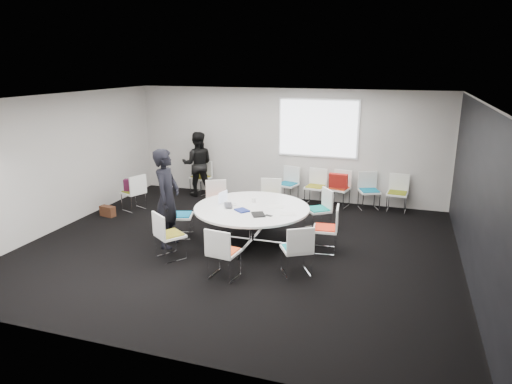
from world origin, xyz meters
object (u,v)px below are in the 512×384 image
(chair_spare_left, at_px, (134,199))
(brown_bag, at_px, (108,211))
(chair_ring_b, at_px, (318,218))
(chair_back_b, at_px, (315,194))
(cup, at_px, (254,200))
(chair_back_c, at_px, (339,195))
(chair_person_back, at_px, (201,183))
(chair_ring_d, at_px, (217,208))
(conference_table, at_px, (252,216))
(chair_back_e, at_px, (397,200))
(person_main, at_px, (167,198))
(chair_ring_h, at_px, (297,259))
(chair_back_d, at_px, (369,198))
(chair_ring_a, at_px, (326,237))
(maroon_bag, at_px, (133,185))
(chair_ring_f, at_px, (170,244))
(chair_ring_c, at_px, (270,206))
(chair_ring_g, at_px, (224,262))
(person_back, at_px, (198,164))
(chair_back_a, at_px, (288,191))
(chair_ring_e, at_px, (181,224))
(laptop, at_px, (231,205))

(chair_spare_left, xyz_separation_m, brown_bag, (-0.35, -0.57, -0.16))
(chair_ring_b, relative_size, chair_back_b, 1.00)
(chair_ring_b, distance_m, cup, 1.50)
(chair_back_c, bearing_deg, chair_person_back, 14.65)
(chair_ring_d, relative_size, chair_back_b, 1.00)
(conference_table, bearing_deg, chair_spare_left, 162.29)
(cup, bearing_deg, chair_back_e, 43.82)
(chair_ring_d, distance_m, person_main, 1.79)
(chair_ring_d, distance_m, chair_back_c, 3.08)
(chair_ring_h, height_order, chair_back_d, same)
(brown_bag, bearing_deg, chair_ring_a, -5.18)
(chair_ring_h, relative_size, maroon_bag, 2.20)
(chair_ring_f, height_order, chair_back_c, same)
(chair_ring_c, bearing_deg, brown_bag, 6.54)
(chair_back_e, relative_size, chair_person_back, 1.00)
(chair_ring_g, xyz_separation_m, person_main, (-1.53, 0.97, 0.67))
(chair_back_c, height_order, person_back, person_back)
(chair_ring_c, bearing_deg, chair_ring_f, 58.58)
(chair_back_e, relative_size, brown_bag, 2.44)
(chair_ring_h, relative_size, chair_back_a, 1.00)
(person_main, bearing_deg, chair_ring_f, -157.57)
(chair_back_c, bearing_deg, chair_ring_b, 99.07)
(chair_ring_d, bearing_deg, person_back, -78.59)
(chair_back_a, xyz_separation_m, person_main, (-1.46, -3.51, 0.67))
(chair_back_e, height_order, cup, chair_back_e)
(chair_ring_d, distance_m, chair_back_b, 2.62)
(chair_ring_c, bearing_deg, chair_back_a, -102.46)
(chair_back_e, bearing_deg, chair_back_c, 5.07)
(chair_person_back, bearing_deg, chair_ring_f, 129.55)
(chair_ring_d, distance_m, chair_ring_e, 1.19)
(chair_back_c, distance_m, chair_back_d, 0.71)
(chair_ring_g, height_order, chair_back_d, same)
(chair_ring_c, xyz_separation_m, cup, (0.01, -1.23, 0.50))
(chair_ring_e, relative_size, chair_person_back, 1.00)
(chair_ring_d, xyz_separation_m, chair_back_e, (3.80, 1.88, 0.00))
(chair_person_back, bearing_deg, chair_back_a, -157.62)
(maroon_bag, bearing_deg, person_main, -42.22)
(person_back, height_order, cup, person_back)
(conference_table, height_order, chair_ring_a, chair_ring_a)
(chair_back_a, distance_m, laptop, 3.02)
(chair_spare_left, xyz_separation_m, person_back, (0.89, 1.67, 0.57))
(chair_ring_b, height_order, chair_back_a, same)
(chair_ring_a, distance_m, chair_back_a, 3.22)
(chair_back_a, bearing_deg, chair_ring_a, 132.61)
(chair_back_b, bearing_deg, chair_person_back, 6.84)
(chair_ring_b, xyz_separation_m, chair_back_b, (-0.41, 1.77, 0.00))
(chair_ring_b, relative_size, maroon_bag, 2.20)
(chair_ring_d, bearing_deg, chair_ring_b, 157.33)
(chair_back_d, xyz_separation_m, person_main, (-3.47, -3.50, 0.67))
(chair_person_back, height_order, cup, chair_person_back)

